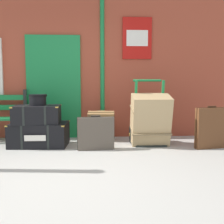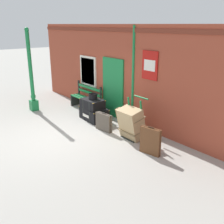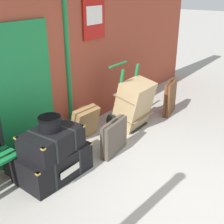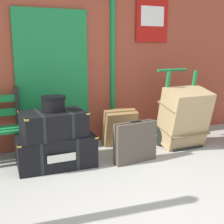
{
  "view_description": "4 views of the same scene",
  "coord_description": "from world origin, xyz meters",
  "px_view_note": "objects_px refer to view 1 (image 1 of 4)",
  "views": [
    {
      "loc": [
        0.54,
        -3.2,
        1.15
      ],
      "look_at": [
        0.81,
        1.69,
        0.61
      ],
      "focal_mm": 43.38,
      "sensor_mm": 36.0,
      "label": 1
    },
    {
      "loc": [
        6.67,
        -3.26,
        3.19
      ],
      "look_at": [
        0.68,
        1.56,
        0.62
      ],
      "focal_mm": 42.15,
      "sensor_mm": 36.0,
      "label": 2
    },
    {
      "loc": [
        -2.9,
        -1.09,
        2.56
      ],
      "look_at": [
        0.81,
        1.62,
        0.56
      ],
      "focal_mm": 47.09,
      "sensor_mm": 36.0,
      "label": 3
    },
    {
      "loc": [
        -1.37,
        -2.11,
        1.57
      ],
      "look_at": [
        0.38,
        1.85,
        0.62
      ],
      "focal_mm": 48.37,
      "sensor_mm": 36.0,
      "label": 4
    }
  ],
  "objects_px": {
    "round_hatbox": "(38,99)",
    "suitcase_olive": "(211,128)",
    "suitcase_umber": "(101,126)",
    "steamer_trunk_base": "(40,134)",
    "suitcase_brown": "(96,133)",
    "porters_trolley": "(148,129)",
    "steamer_trunk_middle": "(37,114)",
    "large_brown_trunk": "(150,120)"
  },
  "relations": [
    {
      "from": "steamer_trunk_middle",
      "to": "suitcase_brown",
      "type": "xyz_separation_m",
      "value": [
        1.05,
        -0.3,
        -0.3
      ]
    },
    {
      "from": "round_hatbox",
      "to": "suitcase_olive",
      "type": "relative_size",
      "value": 0.42
    },
    {
      "from": "steamer_trunk_base",
      "to": "porters_trolley",
      "type": "xyz_separation_m",
      "value": [
        2.01,
        0.08,
        0.06
      ]
    },
    {
      "from": "steamer_trunk_middle",
      "to": "suitcase_brown",
      "type": "relative_size",
      "value": 1.31
    },
    {
      "from": "round_hatbox",
      "to": "suitcase_brown",
      "type": "bearing_deg",
      "value": -17.58
    },
    {
      "from": "steamer_trunk_base",
      "to": "steamer_trunk_middle",
      "type": "height_order",
      "value": "steamer_trunk_middle"
    },
    {
      "from": "round_hatbox",
      "to": "suitcase_olive",
      "type": "bearing_deg",
      "value": -6.52
    },
    {
      "from": "suitcase_brown",
      "to": "suitcase_umber",
      "type": "distance_m",
      "value": 0.73
    },
    {
      "from": "steamer_trunk_middle",
      "to": "suitcase_umber",
      "type": "bearing_deg",
      "value": 20.06
    },
    {
      "from": "round_hatbox",
      "to": "large_brown_trunk",
      "type": "height_order",
      "value": "large_brown_trunk"
    },
    {
      "from": "steamer_trunk_middle",
      "to": "round_hatbox",
      "type": "relative_size",
      "value": 2.64
    },
    {
      "from": "steamer_trunk_base",
      "to": "suitcase_umber",
      "type": "xyz_separation_m",
      "value": [
        1.13,
        0.38,
        0.09
      ]
    },
    {
      "from": "porters_trolley",
      "to": "suitcase_olive",
      "type": "bearing_deg",
      "value": -23.61
    },
    {
      "from": "round_hatbox",
      "to": "suitcase_umber",
      "type": "bearing_deg",
      "value": 19.17
    },
    {
      "from": "steamer_trunk_base",
      "to": "suitcase_brown",
      "type": "distance_m",
      "value": 1.08
    },
    {
      "from": "round_hatbox",
      "to": "porters_trolley",
      "type": "distance_m",
      "value": 2.11
    },
    {
      "from": "large_brown_trunk",
      "to": "suitcase_brown",
      "type": "bearing_deg",
      "value": -165.76
    },
    {
      "from": "steamer_trunk_middle",
      "to": "suitcase_umber",
      "type": "distance_m",
      "value": 1.26
    },
    {
      "from": "steamer_trunk_base",
      "to": "large_brown_trunk",
      "type": "height_order",
      "value": "large_brown_trunk"
    },
    {
      "from": "suitcase_olive",
      "to": "porters_trolley",
      "type": "bearing_deg",
      "value": 156.39
    },
    {
      "from": "steamer_trunk_middle",
      "to": "suitcase_brown",
      "type": "height_order",
      "value": "steamer_trunk_middle"
    },
    {
      "from": "suitcase_brown",
      "to": "round_hatbox",
      "type": "bearing_deg",
      "value": 162.42
    },
    {
      "from": "suitcase_umber",
      "to": "porters_trolley",
      "type": "bearing_deg",
      "value": -18.72
    },
    {
      "from": "porters_trolley",
      "to": "suitcase_olive",
      "type": "relative_size",
      "value": 1.6
    },
    {
      "from": "steamer_trunk_middle",
      "to": "round_hatbox",
      "type": "height_order",
      "value": "round_hatbox"
    },
    {
      "from": "large_brown_trunk",
      "to": "suitcase_brown",
      "type": "xyz_separation_m",
      "value": [
        -0.99,
        -0.25,
        -0.2
      ]
    },
    {
      "from": "steamer_trunk_middle",
      "to": "round_hatbox",
      "type": "xyz_separation_m",
      "value": [
        0.01,
        0.02,
        0.27
      ]
    },
    {
      "from": "round_hatbox",
      "to": "suitcase_umber",
      "type": "distance_m",
      "value": 1.33
    },
    {
      "from": "steamer_trunk_base",
      "to": "suitcase_olive",
      "type": "relative_size",
      "value": 1.38
    },
    {
      "from": "porters_trolley",
      "to": "suitcase_olive",
      "type": "distance_m",
      "value": 1.11
    },
    {
      "from": "porters_trolley",
      "to": "large_brown_trunk",
      "type": "relative_size",
      "value": 1.26
    },
    {
      "from": "steamer_trunk_base",
      "to": "suitcase_olive",
      "type": "xyz_separation_m",
      "value": [
        3.03,
        -0.37,
        0.15
      ]
    },
    {
      "from": "round_hatbox",
      "to": "suitcase_brown",
      "type": "distance_m",
      "value": 1.23
    },
    {
      "from": "steamer_trunk_base",
      "to": "round_hatbox",
      "type": "height_order",
      "value": "round_hatbox"
    },
    {
      "from": "steamer_trunk_middle",
      "to": "porters_trolley",
      "type": "distance_m",
      "value": 2.06
    },
    {
      "from": "steamer_trunk_middle",
      "to": "suitcase_olive",
      "type": "distance_m",
      "value": 3.08
    },
    {
      "from": "steamer_trunk_base",
      "to": "suitcase_brown",
      "type": "bearing_deg",
      "value": -18.76
    },
    {
      "from": "steamer_trunk_middle",
      "to": "suitcase_umber",
      "type": "height_order",
      "value": "steamer_trunk_middle"
    },
    {
      "from": "steamer_trunk_base",
      "to": "porters_trolley",
      "type": "distance_m",
      "value": 2.02
    },
    {
      "from": "round_hatbox",
      "to": "porters_trolley",
      "type": "xyz_separation_m",
      "value": [
        2.02,
        0.1,
        -0.58
      ]
    },
    {
      "from": "porters_trolley",
      "to": "suitcase_umber",
      "type": "xyz_separation_m",
      "value": [
        -0.88,
        0.3,
        0.02
      ]
    },
    {
      "from": "steamer_trunk_base",
      "to": "round_hatbox",
      "type": "relative_size",
      "value": 3.31
    }
  ]
}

